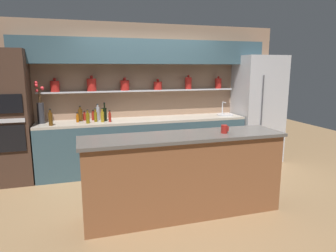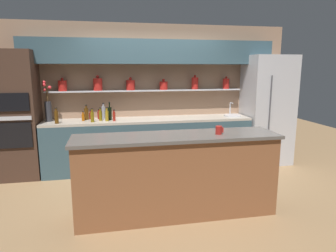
{
  "view_description": "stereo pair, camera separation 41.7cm",
  "coord_description": "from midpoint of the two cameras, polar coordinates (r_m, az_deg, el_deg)",
  "views": [
    {
      "loc": [
        -1.2,
        -3.9,
        1.81
      ],
      "look_at": [
        0.07,
        0.33,
        0.95
      ],
      "focal_mm": 32.0,
      "sensor_mm": 36.0,
      "label": 1
    },
    {
      "loc": [
        -0.79,
        -4.0,
        1.81
      ],
      "look_at": [
        0.07,
        0.33,
        0.95
      ],
      "focal_mm": 32.0,
      "sensor_mm": 36.0,
      "label": 2
    }
  ],
  "objects": [
    {
      "name": "back_wall_unit",
      "position": [
        5.57,
        -1.06,
        8.3
      ],
      "size": [
        5.2,
        0.44,
        2.6
      ],
      "color": "#937056",
      "rests_on": "ground_plane"
    },
    {
      "name": "bottle_oil_2",
      "position": [
        5.1,
        -11.99,
        1.74
      ],
      "size": [
        0.06,
        0.06,
        0.23
      ],
      "color": "brown",
      "rests_on": "back_counter_unit"
    },
    {
      "name": "bottle_oil_1",
      "position": [
        5.15,
        -9.32,
        1.97
      ],
      "size": [
        0.06,
        0.06,
        0.24
      ],
      "color": "olive",
      "rests_on": "back_counter_unit"
    },
    {
      "name": "back_counter_unit",
      "position": [
        5.44,
        -1.34,
        -3.41
      ],
      "size": [
        3.66,
        0.62,
        0.92
      ],
      "color": "#334C56",
      "rests_on": "ground_plane"
    },
    {
      "name": "bottle_spirit_10",
      "position": [
        5.11,
        -18.34,
        1.66
      ],
      "size": [
        0.06,
        0.06,
        0.27
      ],
      "color": "#4C2D0C",
      "rests_on": "back_counter_unit"
    },
    {
      "name": "refrigerator",
      "position": [
        6.1,
        20.21,
        2.87
      ],
      "size": [
        0.84,
        0.73,
        2.04
      ],
      "color": "#B7B7BC",
      "rests_on": "ground_plane"
    },
    {
      "name": "bottle_oil_3",
      "position": [
        5.22,
        -10.53,
        1.99
      ],
      "size": [
        0.05,
        0.05,
        0.23
      ],
      "color": "brown",
      "rests_on": "back_counter_unit"
    },
    {
      "name": "oven_tower",
      "position": [
        5.39,
        -24.85,
        1.82
      ],
      "size": [
        0.67,
        0.64,
        2.1
      ],
      "color": "#3D281E",
      "rests_on": "ground_plane"
    },
    {
      "name": "bottle_wine_8",
      "position": [
        5.27,
        -8.84,
        2.43
      ],
      "size": [
        0.07,
        0.07,
        0.32
      ],
      "color": "black",
      "rests_on": "back_counter_unit"
    },
    {
      "name": "flower_vase",
      "position": [
        5.36,
        -19.85,
        3.22
      ],
      "size": [
        0.15,
        0.11,
        0.69
      ],
      "color": "#2D2D33",
      "rests_on": "back_counter_unit"
    },
    {
      "name": "bottle_sauce_4",
      "position": [
        5.41,
        -10.89,
        2.1
      ],
      "size": [
        0.05,
        0.05,
        0.18
      ],
      "color": "maroon",
      "rests_on": "back_counter_unit"
    },
    {
      "name": "bottle_sauce_7",
      "position": [
        5.43,
        -12.41,
        1.97
      ],
      "size": [
        0.06,
        0.06,
        0.16
      ],
      "color": "maroon",
      "rests_on": "back_counter_unit"
    },
    {
      "name": "bottle_spirit_9",
      "position": [
        5.39,
        -10.04,
        2.6
      ],
      "size": [
        0.06,
        0.06,
        0.28
      ],
      "color": "gray",
      "rests_on": "back_counter_unit"
    },
    {
      "name": "bottle_sauce_0",
      "position": [
        5.27,
        -13.72,
        1.7
      ],
      "size": [
        0.05,
        0.05,
        0.17
      ],
      "color": "#9E4C0A",
      "rests_on": "back_counter_unit"
    },
    {
      "name": "bottle_spirit_6",
      "position": [
        5.37,
        -13.16,
        2.31
      ],
      "size": [
        0.07,
        0.07,
        0.26
      ],
      "color": "#4C2D0C",
      "rests_on": "back_counter_unit"
    },
    {
      "name": "island_counter",
      "position": [
        3.74,
        4.89,
        -9.36
      ],
      "size": [
        2.49,
        0.61,
        1.02
      ],
      "color": "brown",
      "rests_on": "ground_plane"
    },
    {
      "name": "ground_plane",
      "position": [
        4.46,
        2.66,
        -13.02
      ],
      "size": [
        12.0,
        12.0,
        0.0
      ],
      "primitive_type": "plane",
      "color": "olive"
    },
    {
      "name": "sink_fixture",
      "position": [
        5.83,
        14.14,
        2.07
      ],
      "size": [
        0.32,
        0.32,
        0.25
      ],
      "color": "#B7B7BC",
      "rests_on": "back_counter_unit"
    },
    {
      "name": "coffee_mug",
      "position": [
        3.71,
        12.84,
        -0.8
      ],
      "size": [
        0.1,
        0.08,
        0.1
      ],
      "color": "maroon",
      "rests_on": "island_counter"
    },
    {
      "name": "bottle_sauce_5",
      "position": [
        5.15,
        -7.97,
        1.88
      ],
      "size": [
        0.05,
        0.05,
        0.2
      ],
      "color": "maroon",
      "rests_on": "back_counter_unit"
    }
  ]
}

